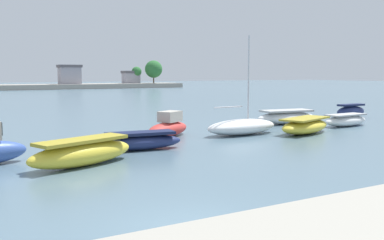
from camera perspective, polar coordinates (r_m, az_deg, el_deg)
ground_plane at (r=11.46m, az=0.23°, el=-14.27°), size 400.00×400.00×0.00m
moored_boat_2 at (r=19.39m, az=-14.28°, el=-4.20°), size 5.39×3.20×1.19m
moored_boat_3 at (r=22.83m, az=-6.83°, el=-2.81°), size 4.61×1.84×0.96m
moored_boat_4 at (r=27.53m, az=-3.13°, el=-0.93°), size 4.00×3.09×1.60m
moored_boat_5 at (r=28.51m, az=6.63°, el=-0.87°), size 5.45×2.26×6.46m
moored_boat_6 at (r=29.82m, az=14.70°, el=-0.76°), size 5.50×3.63×1.06m
moored_boat_7 at (r=35.08m, az=12.37°, el=0.36°), size 5.36×2.54×1.13m
moored_boat_8 at (r=34.88m, az=19.64°, el=-0.04°), size 4.41×1.82×0.93m
moored_boat_9 at (r=41.69m, az=20.23°, el=1.10°), size 3.52×1.11×1.25m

